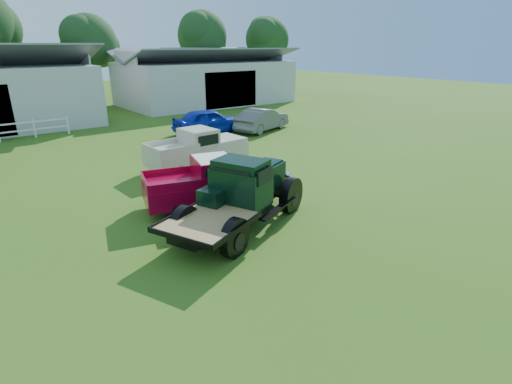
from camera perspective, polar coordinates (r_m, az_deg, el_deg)
ground at (r=12.58m, az=2.66°, el=-6.19°), size 120.00×120.00×0.00m
shed_right at (r=41.55m, az=-7.21°, el=16.05°), size 16.80×9.20×5.20m
tree_c at (r=43.32m, az=-22.47°, el=17.45°), size 5.40×5.40×9.00m
tree_d at (r=49.50m, az=-7.60°, el=19.49°), size 6.00×6.00×10.00m
tree_e at (r=52.49m, az=1.58°, el=19.42°), size 5.70×5.70×9.50m
vintage_flatbed at (r=12.72m, az=-2.39°, el=-0.36°), size 6.09×4.22×2.24m
red_pickup at (r=14.61m, az=-6.32°, el=1.46°), size 5.36×3.23×1.83m
white_pickup at (r=19.35m, az=-8.40°, el=6.11°), size 5.12×2.19×1.85m
misc_car_blue at (r=27.10m, az=-6.71°, el=10.04°), size 5.01×2.50×1.64m
misc_car_grey at (r=27.81m, az=0.88°, el=10.32°), size 4.92×3.00×1.53m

